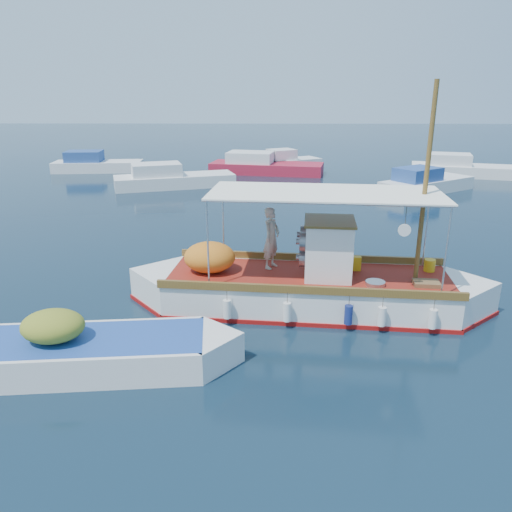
{
  "coord_description": "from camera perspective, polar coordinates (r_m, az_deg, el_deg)",
  "views": [
    {
      "loc": [
        -0.89,
        -14.17,
        6.25
      ],
      "look_at": [
        -1.08,
        0.0,
        1.46
      ],
      "focal_mm": 35.0,
      "sensor_mm": 36.0,
      "label": 1
    }
  ],
  "objects": [
    {
      "name": "bg_boat_far_n",
      "position": [
        40.97,
        3.66,
        10.58
      ],
      "size": [
        5.35,
        4.04,
        1.8
      ],
      "rotation": [
        0.0,
        0.0,
        0.47
      ],
      "color": "silver",
      "rests_on": "ground"
    },
    {
      "name": "dinghy",
      "position": [
        12.43,
        -18.19,
        -10.63
      ],
      "size": [
        6.94,
        2.44,
        1.7
      ],
      "rotation": [
        0.0,
        0.0,
        0.1
      ],
      "color": "white",
      "rests_on": "ground"
    },
    {
      "name": "fishing_caique",
      "position": [
        14.96,
        5.72,
        -3.64
      ],
      "size": [
        10.91,
        3.8,
        6.68
      ],
      "rotation": [
        0.0,
        0.0,
        -0.1
      ],
      "color": "white",
      "rests_on": "ground"
    },
    {
      "name": "bg_boat_ne",
      "position": [
        33.34,
        18.72,
        7.77
      ],
      "size": [
        6.71,
        5.61,
        1.8
      ],
      "rotation": [
        0.0,
        0.0,
        0.61
      ],
      "color": "silver",
      "rests_on": "ground"
    },
    {
      "name": "bg_boat_nw",
      "position": [
        33.67,
        -9.69,
        8.59
      ],
      "size": [
        8.1,
        4.66,
        1.8
      ],
      "rotation": [
        0.0,
        0.0,
        0.31
      ],
      "color": "silver",
      "rests_on": "ground"
    },
    {
      "name": "bg_boat_e",
      "position": [
        40.63,
        22.36,
        9.17
      ],
      "size": [
        7.93,
        4.52,
        1.8
      ],
      "rotation": [
        0.0,
        0.0,
        -0.27
      ],
      "color": "silver",
      "rests_on": "ground"
    },
    {
      "name": "bg_boat_n",
      "position": [
        38.78,
        0.83,
        10.15
      ],
      "size": [
        8.85,
        4.33,
        1.8
      ],
      "rotation": [
        0.0,
        0.0,
        -0.19
      ],
      "color": "#A71B31",
      "rests_on": "ground"
    },
    {
      "name": "bg_boat_far_w",
      "position": [
        41.56,
        -17.88,
        9.85
      ],
      "size": [
        6.86,
        2.83,
        1.8
      ],
      "rotation": [
        0.0,
        0.0,
        0.08
      ],
      "color": "silver",
      "rests_on": "ground"
    },
    {
      "name": "ground",
      "position": [
        15.51,
        4.02,
        -5.12
      ],
      "size": [
        160.0,
        160.0,
        0.0
      ],
      "primitive_type": "plane",
      "color": "black",
      "rests_on": "ground"
    }
  ]
}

